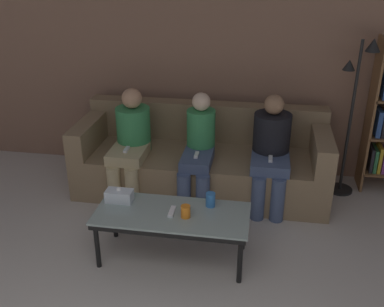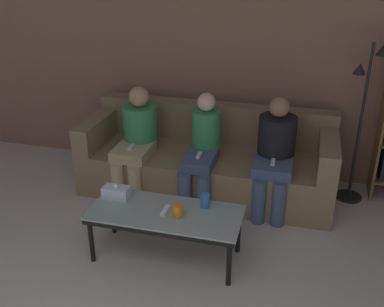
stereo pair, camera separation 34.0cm
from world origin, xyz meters
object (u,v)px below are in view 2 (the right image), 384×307
object	(u,v)px
coffee_table	(165,216)
standing_lamp	(365,107)
cup_near_right	(178,211)
tissue_box	(116,192)
seated_person_left_end	(137,138)
seated_person_mid_left	(203,148)
game_remote	(165,210)
seated_person_mid_right	(275,151)
cup_near_left	(205,200)
couch	(208,161)

from	to	relation	value
coffee_table	standing_lamp	distance (m)	2.15
coffee_table	cup_near_right	world-z (taller)	cup_near_right
tissue_box	seated_person_left_end	world-z (taller)	seated_person_left_end
seated_person_mid_left	game_remote	bearing A→B (deg)	-93.64
seated_person_mid_left	seated_person_mid_right	bearing A→B (deg)	3.73
cup_near_right	seated_person_left_end	world-z (taller)	seated_person_left_end
tissue_box	seated_person_mid_left	size ratio (longest dim) A/B	0.20
game_remote	seated_person_mid_left	distance (m)	1.00
seated_person_left_end	seated_person_mid_left	xyz separation A→B (m)	(0.69, -0.03, -0.02)
game_remote	tissue_box	bearing A→B (deg)	167.49
coffee_table	tissue_box	bearing A→B (deg)	167.49
tissue_box	seated_person_mid_right	size ratio (longest dim) A/B	0.20
cup_near_left	seated_person_mid_left	size ratio (longest dim) A/B	0.11
cup_near_right	standing_lamp	distance (m)	2.08
couch	seated_person_mid_right	world-z (taller)	seated_person_mid_right
couch	seated_person_mid_right	size ratio (longest dim) A/B	2.32
cup_near_left	tissue_box	distance (m)	0.75
game_remote	standing_lamp	world-z (taller)	standing_lamp
seated_person_mid_left	seated_person_left_end	bearing A→B (deg)	177.27
couch	seated_person_mid_left	bearing A→B (deg)	-90.00
standing_lamp	seated_person_mid_right	bearing A→B (deg)	-154.42
game_remote	couch	bearing A→B (deg)	87.09
coffee_table	seated_person_mid_left	distance (m)	1.00
cup_near_left	standing_lamp	distance (m)	1.83
couch	tissue_box	world-z (taller)	couch
cup_near_left	seated_person_mid_right	distance (m)	1.00
game_remote	seated_person_left_end	xyz separation A→B (m)	(-0.63, 1.02, 0.15)
seated_person_mid_left	cup_near_left	bearing A→B (deg)	-74.99
tissue_box	seated_person_mid_left	xyz separation A→B (m)	(0.52, 0.88, 0.08)
couch	seated_person_left_end	distance (m)	0.78
cup_near_right	tissue_box	xyz separation A→B (m)	(-0.58, 0.15, 0.00)
standing_lamp	seated_person_mid_left	size ratio (longest dim) A/B	1.47
cup_near_right	seated_person_mid_left	xyz separation A→B (m)	(-0.06, 1.03, 0.08)
coffee_table	standing_lamp	size ratio (longest dim) A/B	0.77
seated_person_left_end	seated_person_mid_left	distance (m)	0.69
tissue_box	standing_lamp	xyz separation A→B (m)	(1.99, 1.30, 0.49)
cup_near_right	seated_person_mid_right	size ratio (longest dim) A/B	0.09
cup_near_right	seated_person_left_end	size ratio (longest dim) A/B	0.09
cup_near_right	cup_near_left	bearing A→B (deg)	48.94
coffee_table	cup_near_right	xyz separation A→B (m)	(0.12, -0.04, 0.09)
standing_lamp	seated_person_left_end	distance (m)	2.22
couch	standing_lamp	bearing A→B (deg)	6.51
tissue_box	seated_person_mid_left	distance (m)	1.03
seated_person_mid_right	couch	bearing A→B (deg)	163.63
coffee_table	seated_person_left_end	size ratio (longest dim) A/B	1.12
cup_near_right	seated_person_mid_right	distance (m)	1.26
couch	seated_person_mid_left	distance (m)	0.36
cup_near_left	standing_lamp	world-z (taller)	standing_lamp
standing_lamp	seated_person_mid_right	size ratio (longest dim) A/B	1.45
seated_person_mid_left	coffee_table	bearing A→B (deg)	-93.64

